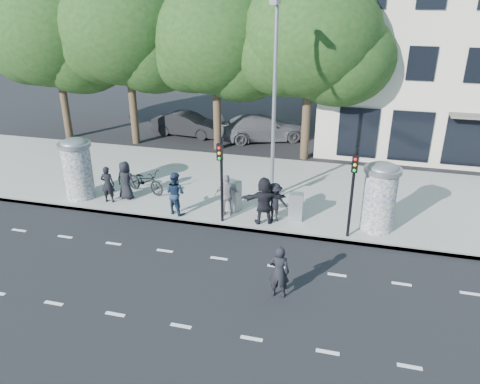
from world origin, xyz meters
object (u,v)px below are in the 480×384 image
(cabinet_left, at_px, (233,195))
(ped_a, at_px, (125,180))
(ad_column_left, at_px, (77,167))
(ad_column_right, at_px, (380,195))
(traffic_pole_near, at_px, (221,172))
(car_mid, at_px, (188,124))
(street_lamp, at_px, (274,90))
(ped_c, at_px, (175,193))
(car_right, at_px, (263,128))
(man_road, at_px, (279,272))
(traffic_pole_far, at_px, (353,184))
(ped_f, at_px, (264,201))
(cabinet_right, at_px, (296,207))
(bicycle, at_px, (145,181))
(ped_b, at_px, (108,184))
(ped_e, at_px, (227,195))
(ped_d, at_px, (275,202))

(cabinet_left, bearing_deg, ped_a, -158.74)
(ad_column_left, xyz_separation_m, ad_column_right, (12.40, 0.20, 0.00))
(traffic_pole_near, bearing_deg, car_mid, 116.58)
(street_lamp, xyz_separation_m, ped_a, (-5.99, -1.79, -3.80))
(ped_c, relative_size, car_right, 0.33)
(man_road, bearing_deg, traffic_pole_far, -118.77)
(ad_column_right, relative_size, cabinet_left, 2.11)
(ped_f, xyz_separation_m, cabinet_right, (1.15, 0.56, -0.38))
(bicycle, bearing_deg, cabinet_left, -82.04)
(street_lamp, height_order, man_road, street_lamp)
(ad_column_right, relative_size, ped_c, 1.51)
(traffic_pole_far, height_order, cabinet_right, traffic_pole_far)
(ped_a, xyz_separation_m, cabinet_right, (7.33, -0.17, -0.28))
(ad_column_right, height_order, ped_f, ad_column_right)
(ad_column_right, relative_size, man_road, 1.56)
(ped_b, bearing_deg, cabinet_right, 173.82)
(traffic_pole_far, bearing_deg, man_road, -115.11)
(ad_column_right, relative_size, ped_e, 1.54)
(traffic_pole_near, xyz_separation_m, cabinet_right, (2.74, 0.88, -1.52))
(man_road, bearing_deg, ped_a, -37.26)
(ped_d, bearing_deg, ped_f, 25.02)
(ped_e, bearing_deg, ped_d, 166.32)
(ped_a, relative_size, ped_f, 0.90)
(ad_column_left, height_order, ped_e, ad_column_left)
(car_right, bearing_deg, cabinet_right, 174.36)
(ad_column_left, relative_size, bicycle, 1.30)
(cabinet_left, bearing_deg, ad_column_left, -156.18)
(cabinet_left, bearing_deg, ped_f, -9.09)
(ped_f, xyz_separation_m, car_right, (-2.35, 10.88, -0.32))
(ped_c, relative_size, man_road, 1.03)
(cabinet_right, xyz_separation_m, car_right, (-3.50, 10.32, 0.06))
(ad_column_left, height_order, cabinet_left, ad_column_left)
(ped_c, bearing_deg, street_lamp, -123.75)
(ped_b, relative_size, car_right, 0.30)
(car_mid, bearing_deg, man_road, -145.52)
(ped_a, relative_size, bicycle, 0.82)
(bicycle, distance_m, car_right, 9.91)
(ped_e, height_order, cabinet_right, ped_e)
(street_lamp, distance_m, ped_c, 5.70)
(ad_column_left, bearing_deg, traffic_pole_near, -6.11)
(ped_d, bearing_deg, cabinet_right, -173.98)
(ped_c, distance_m, car_right, 11.02)
(ad_column_left, xyz_separation_m, ped_f, (8.19, -0.39, -0.45))
(man_road, bearing_deg, ped_d, -81.37)
(street_lamp, xyz_separation_m, ped_d, (0.55, -2.24, -3.86))
(traffic_pole_near, bearing_deg, street_lamp, 63.77)
(cabinet_right, bearing_deg, cabinet_left, 171.24)
(ped_a, xyz_separation_m, car_mid, (-0.88, 9.87, -0.28))
(ad_column_right, relative_size, traffic_pole_far, 0.78)
(cabinet_left, bearing_deg, ped_d, 3.69)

